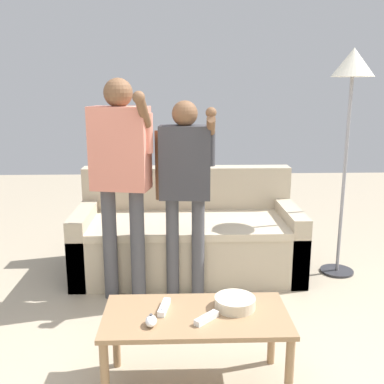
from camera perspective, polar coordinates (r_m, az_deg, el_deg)
ground_plane at (r=2.63m, az=2.62°, el=-23.24°), size 12.00×12.00×0.00m
couch at (r=3.90m, az=-0.55°, el=-5.73°), size 1.88×0.89×0.86m
coffee_table at (r=2.40m, az=0.51°, el=-16.60°), size 0.96×0.47×0.43m
snack_bowl at (r=2.43m, az=5.52°, el=-13.93°), size 0.22×0.22×0.06m
game_remote_nunchuk at (r=2.27m, az=-5.27°, el=-16.12°), size 0.06×0.09×0.05m
floor_lamp at (r=3.82m, az=19.81°, el=13.23°), size 0.33×0.33×1.87m
player_left at (r=3.21m, az=-9.12°, el=3.40°), size 0.47×0.42×1.63m
player_center at (r=3.23m, az=-0.89°, el=1.93°), size 0.43×0.31×1.48m
game_remote_wand_near at (r=2.41m, az=-3.59°, el=-14.53°), size 0.07×0.17×0.03m
game_remote_wand_far at (r=2.31m, az=1.87°, el=-15.86°), size 0.13×0.13×0.03m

